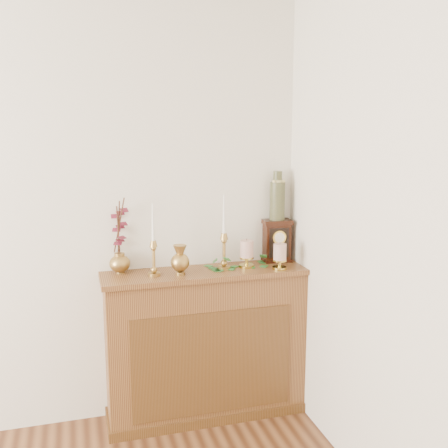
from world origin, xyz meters
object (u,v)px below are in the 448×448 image
object	(u,v)px
ginger_jar	(120,238)
mantel_clock	(277,241)
bud_vase	(180,260)
candlestick_left	(154,252)
ceramic_vase	(277,198)
candlestick_center	(224,245)

from	to	relation	value
ginger_jar	mantel_clock	world-z (taller)	ginger_jar
ginger_jar	bud_vase	bearing A→B (deg)	-27.46
candlestick_left	ceramic_vase	size ratio (longest dim) A/B	1.38
candlestick_center	ginger_jar	distance (m)	0.62
candlestick_center	mantel_clock	size ratio (longest dim) A/B	1.68
candlestick_left	ceramic_vase	bearing A→B (deg)	8.55
bud_vase	mantel_clock	bearing A→B (deg)	12.34
candlestick_center	ceramic_vase	size ratio (longest dim) A/B	1.47
candlestick_center	mantel_clock	xyz separation A→B (m)	(0.38, 0.09, -0.02)
candlestick_center	bud_vase	bearing A→B (deg)	-169.87
ceramic_vase	ginger_jar	bearing A→B (deg)	178.65
bud_vase	ceramic_vase	world-z (taller)	ceramic_vase
candlestick_left	bud_vase	world-z (taller)	candlestick_left
candlestick_center	ceramic_vase	distance (m)	0.47
mantel_clock	ceramic_vase	bearing A→B (deg)	90.00
bud_vase	ginger_jar	size ratio (longest dim) A/B	0.39
bud_vase	mantel_clock	size ratio (longest dim) A/B	0.66
bud_vase	ginger_jar	world-z (taller)	ginger_jar
candlestick_left	ginger_jar	distance (m)	0.24
candlestick_left	mantel_clock	distance (m)	0.81
candlestick_left	candlestick_center	size ratio (longest dim) A/B	0.93
candlestick_left	ceramic_vase	xyz separation A→B (m)	(0.80, 0.12, 0.27)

